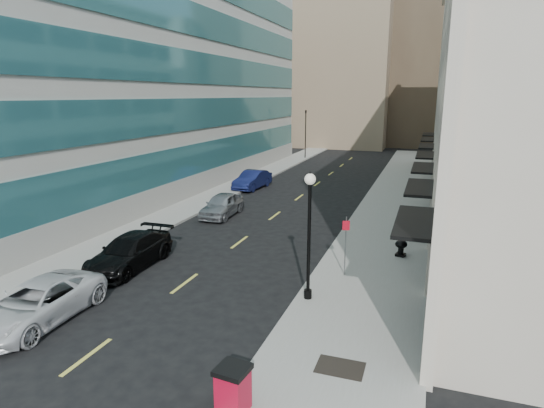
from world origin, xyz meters
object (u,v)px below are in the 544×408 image
Objects in this scene: car_silver_sedan at (222,205)px; car_blue_sedan at (252,180)px; car_black_pickup at (130,252)px; traffic_signal at (306,113)px; urn_planter at (401,246)px; lamppost at (309,225)px; sign_post at (346,238)px; car_white_van at (37,303)px; trash_bin at (233,388)px.

car_blue_sedan reaches higher than car_silver_sedan.
traffic_signal is at bearing 92.21° from car_black_pickup.
car_silver_sedan reaches higher than urn_planter.
lamppost reaches higher than car_silver_sedan.
car_white_van is at bearing -158.75° from sign_post.
car_black_pickup is 19.21m from car_blue_sedan.
sign_post is 4.13m from urn_planter.
trash_bin is 1.56× the size of urn_planter.
car_blue_sedan is at bearing 134.22° from urn_planter.
traffic_signal is at bearing 90.94° from car_white_van.
traffic_signal reaches higher than car_white_van.
traffic_signal is 41.53m from lamppost.
lamppost is at bearing -116.67° from urn_planter.
lamppost is (0.06, 7.03, 2.30)m from trash_bin.
car_blue_sedan is at bearing 93.34° from car_black_pickup.
car_silver_sedan is at bearing -76.03° from car_blue_sedan.
traffic_signal is at bearing 96.83° from car_blue_sedan.
lamppost is at bearing -74.62° from traffic_signal.
car_black_pickup is 9.23m from lamppost.
car_blue_sedan reaches higher than urn_planter.
car_silver_sedan is 0.95× the size of car_blue_sedan.
urn_planter is at bearing 82.98° from trash_bin.
trash_bin is (8.63, -2.26, 0.11)m from car_white_van.
car_black_pickup is 6.38× the size of urn_planter.
car_black_pickup is 10.07m from sign_post.
car_blue_sedan is 1.80× the size of sign_post.
car_white_van is 24.79m from car_blue_sedan.
trash_bin is at bearing -16.66° from car_white_van.
traffic_signal is at bearing 105.38° from lamppost.
sign_post reaches higher than car_white_van.
car_white_van is at bearing -87.06° from traffic_signal.
trash_bin is 10.03m from sign_post.
car_blue_sedan is 5.83× the size of urn_planter.
lamppost is 1.91× the size of sign_post.
car_silver_sedan is (-0.11, 15.50, 0.04)m from car_white_van.
car_black_pickup is 1.10× the size of car_blue_sedan.
traffic_signal is 39.12m from sign_post.
car_blue_sedan is 3.74× the size of trash_bin.
sign_post reaches higher than urn_planter.
sign_post is at bearing 72.60° from lamppost.
car_silver_sedan is at bearing 159.15° from urn_planter.
sign_post is (11.20, -17.06, 1.05)m from car_blue_sedan.
traffic_signal is 1.33× the size of car_white_van.
lamppost is 7.36m from urn_planter.
traffic_signal reaches higher than urn_planter.
urn_planter is (3.11, 6.19, -2.49)m from lamppost.
traffic_signal is 8.53× the size of urn_planter.
sign_post is (0.91, 2.90, -1.30)m from lamppost.
car_black_pickup is at bearing -92.64° from car_silver_sedan.
traffic_signal is 20.61m from car_blue_sedan.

